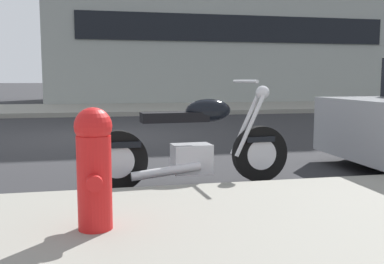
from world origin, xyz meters
TOP-DOWN VIEW (x-y plane):
  - ground_plane at (0.00, 0.00)m, footprint 260.00×260.00m
  - parking_stall_stripe at (0.00, -4.11)m, footprint 0.12×2.20m
  - parked_motorcycle at (0.95, -4.30)m, footprint 2.14×0.62m
  - fire_hydrant at (-0.05, -5.89)m, footprint 0.24×0.36m

SIDE VIEW (x-z plane):
  - ground_plane at x=0.00m, z-range 0.00..0.00m
  - parking_stall_stripe at x=0.00m, z-range 0.00..0.01m
  - parked_motorcycle at x=0.95m, z-range -0.13..0.97m
  - fire_hydrant at x=-0.05m, z-range 0.16..0.95m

